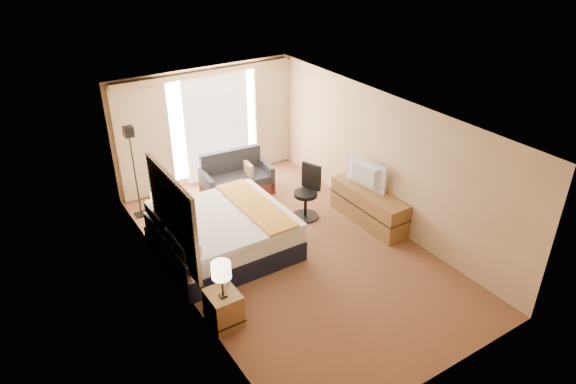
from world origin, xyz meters
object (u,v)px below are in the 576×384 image
loveseat (236,180)px  television (362,175)px  bed (223,234)px  nightstand_right (163,231)px  desk_chair (307,194)px  lamp_right (158,198)px  floor_lamp (132,154)px  nightstand_left (224,308)px  media_dresser (368,206)px  lamp_left (221,271)px

loveseat → television: 2.87m
bed → nightstand_right: bearing=133.6°
desk_chair → lamp_right: bearing=146.2°
floor_lamp → nightstand_right: bearing=-88.6°
bed → television: (2.84, -0.40, 0.58)m
desk_chair → television: television is taller
nightstand_left → loveseat: loveseat is taller
nightstand_left → media_dresser: media_dresser is taller
lamp_left → nightstand_right: bearing=89.5°
nightstand_right → loveseat: (2.06, 1.04, 0.03)m
nightstand_right → floor_lamp: floor_lamp is taller
floor_lamp → media_dresser: bearing=-36.0°
floor_lamp → lamp_left: floor_lamp is taller
bed → loveseat: (1.25, 1.89, -0.09)m
nightstand_left → bed: bearing=63.9°
loveseat → television: television is taller
nightstand_right → desk_chair: size_ratio=0.49×
lamp_right → television: 3.87m
floor_lamp → lamp_right: bearing=-88.8°
nightstand_left → desk_chair: size_ratio=0.49×
bed → loveseat: 2.27m
bed → lamp_left: 2.01m
loveseat → lamp_right: (-2.07, -1.03, 0.67)m
nightstand_left → bed: size_ratio=0.24×
nightstand_right → desk_chair: bearing=-12.1°
bed → lamp_right: (-0.81, 0.86, 0.57)m
lamp_right → television: size_ratio=0.55×
bed → lamp_left: (-0.83, -1.72, 0.61)m
lamp_left → bed: bearing=64.2°
nightstand_left → lamp_left: 0.74m
nightstand_left → nightstand_right: bearing=90.0°
media_dresser → television: (-0.05, 0.20, 0.63)m
media_dresser → desk_chair: size_ratio=1.62×
loveseat → desk_chair: bearing=-60.3°
loveseat → lamp_left: bearing=-114.7°
nightstand_right → bed: (0.81, -0.85, 0.13)m
media_dresser → loveseat: size_ratio=1.16×
lamp_left → desk_chair: bearing=34.8°
nightstand_left → lamp_right: 2.61m
media_dresser → lamp_left: 3.95m
nightstand_right → loveseat: size_ratio=0.35×
nightstand_right → lamp_right: (-0.00, 0.01, 0.70)m
desk_chair → lamp_left: lamp_left is taller
bed → lamp_left: bearing=-115.8°
bed → lamp_right: size_ratio=4.11×
bed → nightstand_left: bearing=-116.1°
bed → floor_lamp: (-0.84, 2.11, 0.96)m
nightstand_right → desk_chair: (2.81, -0.60, 0.22)m
bed → loveseat: size_ratio=1.45×
loveseat → lamp_left: (-2.09, -3.62, 0.71)m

